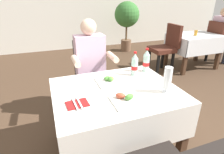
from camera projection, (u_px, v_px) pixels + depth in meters
The scene contains 15 objects.
main_dining_table at pixel (116, 105), 1.74m from camera, with size 1.11×0.91×0.73m.
chair_far_diner_seat at pixel (93, 73), 2.46m from camera, with size 0.44×0.50×0.97m.
seated_diner_far at pixel (91, 65), 2.29m from camera, with size 0.50×0.46×1.26m.
plate_near_camera at pixel (126, 99), 1.48m from camera, with size 0.25×0.25×0.06m.
plate_far_diner at pixel (110, 80), 1.80m from camera, with size 0.26×0.26×0.05m.
beer_glass_left at pixel (168, 79), 1.57m from camera, with size 0.07×0.07×0.23m.
cola_bottle_primary at pixel (135, 65), 1.92m from camera, with size 0.07×0.07×0.26m.
cola_bottle_secondary at pixel (146, 61), 2.01m from camera, with size 0.07×0.07×0.26m.
napkin_cutlery_set at pixel (77, 104), 1.44m from camera, with size 0.18×0.19×0.01m.
background_dining_table at pixel (194, 43), 3.97m from camera, with size 1.01×0.73×0.73m.
background_chair_left at pixel (166, 46), 3.74m from camera, with size 0.50×0.44×0.97m.
background_chair_right at pixel (219, 40), 4.19m from camera, with size 0.50×0.44×0.97m.
background_patron at pixel (222, 33), 4.14m from camera, with size 0.46×0.50×1.26m.
background_table_tumbler at pixel (196, 33), 3.78m from camera, with size 0.06×0.06×0.11m, color #C68928.
potted_plant_corner at pixel (127, 17), 5.01m from camera, with size 0.67×0.67×1.34m.
Camera 1 is at (-0.61, -1.23, 1.52)m, focal length 29.58 mm.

